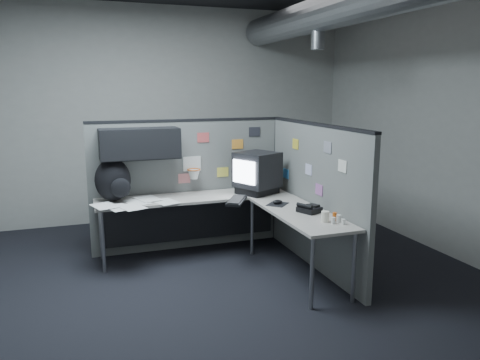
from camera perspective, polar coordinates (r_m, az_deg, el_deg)
name	(u,v)px	position (r m, az deg, el deg)	size (l,w,h in m)	color
room	(280,78)	(4.75, 4.84, 12.24)	(5.62, 5.62, 3.22)	black
partition_back	(176,172)	(5.77, -7.77, 1.01)	(2.44, 0.42, 1.63)	#606260
partition_right	(314,195)	(5.32, 9.04, -1.85)	(0.07, 2.23, 1.63)	#606260
desk	(221,210)	(5.44, -2.38, -3.64)	(2.31, 2.11, 0.73)	#AFA69E
monitor	(257,172)	(5.70, 2.09, 0.94)	(0.60, 0.60, 0.51)	black
keyboard	(237,201)	(5.30, -0.42, -2.52)	(0.37, 0.48, 0.04)	black
mouse	(278,203)	(5.22, 4.60, -2.80)	(0.30, 0.30, 0.05)	black
phone	(309,209)	(4.93, 8.41, -3.49)	(0.26, 0.27, 0.10)	black
bottles	(337,219)	(4.61, 11.74, -4.66)	(0.13, 0.19, 0.08)	silver
cup	(325,217)	(4.60, 10.34, -4.42)	(0.08, 0.08, 0.11)	silver
papers	(135,204)	(5.33, -12.69, -2.84)	(0.99, 0.72, 0.02)	white
backpack	(114,181)	(5.50, -15.16, -0.08)	(0.43, 0.38, 0.49)	black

